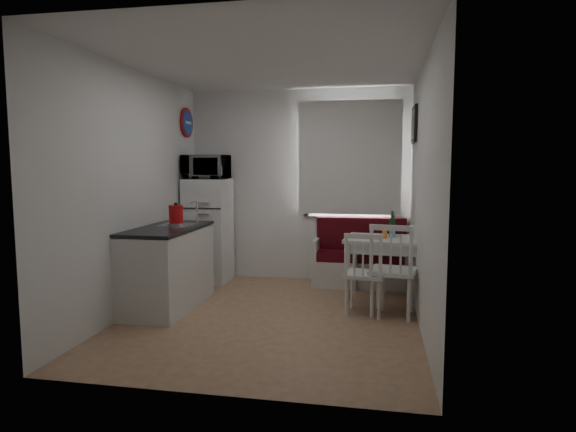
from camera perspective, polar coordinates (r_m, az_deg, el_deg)
name	(u,v)px	position (r m, az deg, el deg)	size (l,w,h in m)	color
floor	(271,317)	(5.13, -2.05, -11.86)	(3.00, 3.50, 0.02)	olive
ceiling	(270,61)	(4.99, -2.17, 17.85)	(3.00, 3.50, 0.02)	white
wall_back	(298,186)	(6.61, 1.22, 3.62)	(3.00, 0.02, 2.60)	white
wall_front	(212,207)	(3.21, -8.96, 1.03)	(3.00, 0.02, 2.60)	white
wall_left	(134,191)	(5.42, -17.79, 2.81)	(0.02, 3.50, 2.60)	white
wall_right	(423,194)	(4.79, 15.69, 2.50)	(0.02, 3.50, 2.60)	white
window	(350,162)	(6.50, 7.33, 6.40)	(1.22, 0.06, 1.47)	white
curtain	(349,158)	(6.43, 7.30, 6.85)	(1.35, 0.02, 1.50)	white
kitchen_counter	(168,267)	(5.54, -13.98, -5.84)	(0.62, 1.32, 1.16)	white
wall_sign	(187,123)	(6.74, -11.85, 10.77)	(0.40, 0.40, 0.03)	#1B42A3
picture_frame	(414,125)	(5.90, 14.69, 10.43)	(0.04, 0.52, 0.42)	black
bench	(360,264)	(6.41, 8.56, -5.60)	(1.24, 0.48, 0.88)	white
dining_table	(389,245)	(5.72, 11.86, -3.37)	(1.05, 0.78, 0.74)	white
chair_left	(365,265)	(5.09, 9.16, -5.76)	(0.46, 0.45, 0.47)	white
chair_right	(394,260)	(5.07, 12.43, -5.16)	(0.53, 0.51, 0.53)	white
fridge	(208,230)	(6.62, -9.42, -1.69)	(0.56, 0.56, 1.39)	white
microwave	(206,167)	(6.52, -9.70, 5.74)	(0.58, 0.39, 0.32)	white
kettle	(176,215)	(5.54, -13.13, 0.17)	(0.19, 0.19, 0.25)	red
wine_bottle	(392,224)	(5.79, 12.25, -0.92)	(0.08, 0.08, 0.30)	#15421B
drinking_glass_orange	(385,234)	(5.65, 11.39, -2.15)	(0.06, 0.06, 0.09)	orange
drinking_glass_blue	(392,233)	(5.75, 12.25, -1.93)	(0.07, 0.07, 0.11)	#84B1E1
plate	(363,236)	(5.73, 8.87, -2.37)	(0.23, 0.23, 0.02)	white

